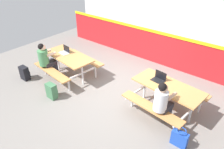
{
  "coord_description": "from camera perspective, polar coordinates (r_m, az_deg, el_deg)",
  "views": [
    {
      "loc": [
        3.19,
        -3.87,
        3.61
      ],
      "look_at": [
        0.0,
        0.03,
        0.55
      ],
      "focal_mm": 33.79,
      "sensor_mm": 36.0,
      "label": 1
    }
  ],
  "objects": [
    {
      "name": "student_nearer",
      "position": [
        6.74,
        -17.44,
        4.23
      ],
      "size": [
        0.39,
        0.54,
        1.21
      ],
      "color": "#2D2D38",
      "rests_on": "ground"
    },
    {
      "name": "laptop_dark",
      "position": [
        5.4,
        12.56,
        -1.09
      ],
      "size": [
        0.34,
        0.25,
        0.22
      ],
      "color": "black",
      "rests_on": "picnic_table_right"
    },
    {
      "name": "satchel_spare",
      "position": [
        6.04,
        -15.99,
        -4.32
      ],
      "size": [
        0.3,
        0.22,
        0.44
      ],
      "color": "#3F724C",
      "rests_on": "ground"
    },
    {
      "name": "backpack_dark",
      "position": [
        7.15,
        -22.55,
        0.35
      ],
      "size": [
        0.3,
        0.22,
        0.44
      ],
      "color": "black",
      "rests_on": "ground"
    },
    {
      "name": "student_further",
      "position": [
        4.8,
        13.51,
        -6.92
      ],
      "size": [
        0.39,
        0.54,
        1.21
      ],
      "color": "#2D2D38",
      "rests_on": "ground"
    },
    {
      "name": "picnic_table_right",
      "position": [
        5.36,
        14.72,
        -4.4
      ],
      "size": [
        1.78,
        1.71,
        0.74
      ],
      "color": "tan",
      "rests_on": "ground"
    },
    {
      "name": "laptop_silver",
      "position": [
        6.84,
        -12.63,
        6.11
      ],
      "size": [
        0.34,
        0.25,
        0.22
      ],
      "color": "silver",
      "rests_on": "picnic_table_left"
    },
    {
      "name": "picnic_table_left",
      "position": [
        6.74,
        -11.65,
        3.82
      ],
      "size": [
        1.78,
        1.71,
        0.74
      ],
      "color": "tan",
      "rests_on": "ground"
    },
    {
      "name": "accent_backdrop",
      "position": [
        7.44,
        12.05,
        12.09
      ],
      "size": [
        8.0,
        0.14,
        2.6
      ],
      "color": "red",
      "rests_on": "ground"
    },
    {
      "name": "ground_plane",
      "position": [
        6.18,
        -0.19,
        -4.56
      ],
      "size": [
        10.0,
        10.0,
        0.02
      ],
      "primitive_type": "cube",
      "color": "gray"
    },
    {
      "name": "tote_bag_bright",
      "position": [
        4.79,
        17.78,
        -16.13
      ],
      "size": [
        0.34,
        0.21,
        0.43
      ],
      "color": "#1E47B2",
      "rests_on": "ground"
    }
  ]
}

